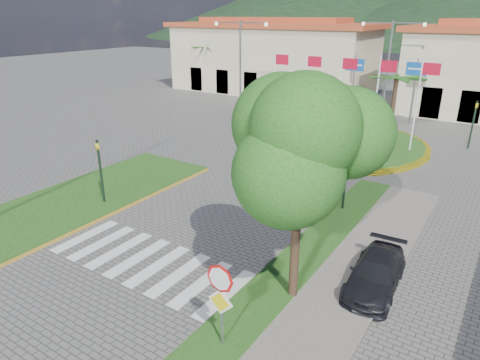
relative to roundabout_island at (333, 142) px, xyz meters
The scene contains 21 objects.
ground 22.00m from the roundabout_island, 90.01° to the right, with size 160.00×160.00×0.00m, color #63605D.
verge_right 20.57m from the roundabout_island, 76.52° to the right, with size 1.60×28.00×0.18m, color #194915.
median_left 17.27m from the roundabout_island, 112.12° to the right, with size 5.00×14.00×0.18m, color #194915.
crosswalk 18.00m from the roundabout_island, 90.01° to the right, with size 8.00×3.00×0.01m, color silver.
roundabout_island is the anchor object (origin of this frame).
stop_sign 20.69m from the roundabout_island, 76.27° to the right, with size 0.80×0.11×2.65m.
deciduous_tree 18.55m from the roundabout_island, 72.09° to the right, with size 3.60×3.60×6.80m.
traffic_light_left 16.45m from the roundabout_island, 108.56° to the right, with size 0.15×0.18×3.20m.
traffic_light_right 11.11m from the roundabout_island, 65.79° to the right, with size 0.15×0.18×3.20m.
traffic_light_far 9.11m from the roundabout_island, 26.58° to the left, with size 0.18×0.15×3.20m.
direction_sign_west 9.79m from the roundabout_island, 102.60° to the left, with size 1.60×0.14×5.20m.
direction_sign_east 10.04m from the roundabout_island, 71.53° to the left, with size 1.60×0.14×5.20m.
street_lamp_centre 9.15m from the roundabout_island, 82.91° to the left, with size 4.80×0.16×8.00m.
street_lamp_west 10.19m from the roundabout_island, 167.47° to the left, with size 4.80×0.16×8.00m.
building_left 21.59m from the roundabout_island, 131.19° to the left, with size 23.32×9.54×8.05m.
hill_far_west 130.64m from the roundabout_island, 114.99° to the left, with size 140.00×140.00×22.00m, color black.
hill_near_back 108.75m from the roundabout_island, 95.29° to the left, with size 110.00×110.00×16.00m, color black.
white_van 15.82m from the roundabout_island, 116.23° to the left, with size 2.15×4.66×1.29m, color silver.
car_dark_a 15.65m from the roundabout_island, 120.31° to the left, with size 1.43×3.54×1.21m, color black.
car_dark_b 15.13m from the roundabout_island, 68.73° to the left, with size 1.37×3.92×1.29m, color black.
car_side_right 16.77m from the roundabout_island, 63.45° to the right, with size 1.52×3.73×1.08m, color black.
Camera 1 is at (10.35, -5.39, 8.50)m, focal length 32.00 mm.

